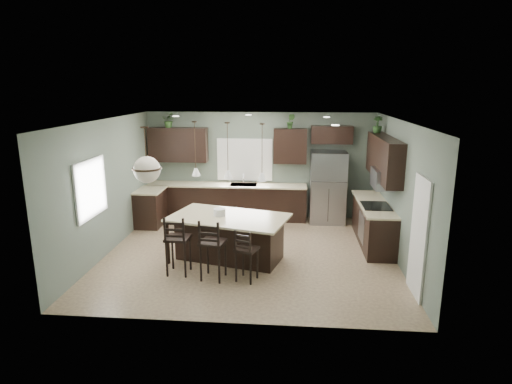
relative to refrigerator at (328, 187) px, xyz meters
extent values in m
plane|color=#9E8466|center=(-1.79, -2.36, -0.93)|extent=(6.00, 6.00, 0.00)
cube|color=white|center=(1.19, -3.91, 0.09)|extent=(0.04, 0.82, 2.04)
cube|color=white|center=(-2.19, 0.37, 0.62)|extent=(1.35, 0.02, 1.00)
cube|color=white|center=(-4.77, -3.16, 0.62)|extent=(0.02, 1.10, 1.00)
cube|color=black|center=(-4.49, -0.66, -0.48)|extent=(0.60, 0.90, 0.90)
cube|color=beige|center=(-4.47, -0.66, -0.01)|extent=(0.66, 0.96, 0.04)
cube|color=black|center=(-2.64, 0.09, -0.48)|extent=(4.20, 0.60, 0.90)
cube|color=beige|center=(-2.64, 0.07, -0.01)|extent=(4.20, 0.66, 0.04)
cube|color=gray|center=(-2.19, 0.07, 0.01)|extent=(0.70, 0.45, 0.01)
cylinder|color=silver|center=(-2.19, 0.04, 0.16)|extent=(0.02, 0.02, 0.28)
cube|color=black|center=(-3.94, 0.22, 1.02)|extent=(1.55, 0.34, 0.90)
cube|color=black|center=(-0.99, 0.22, 1.02)|extent=(0.85, 0.34, 0.90)
cube|color=black|center=(0.06, 0.22, 1.32)|extent=(1.05, 0.34, 0.45)
cube|color=black|center=(0.91, -1.49, -0.48)|extent=(0.60, 2.35, 0.90)
cube|color=beige|center=(0.89, -1.49, -0.01)|extent=(0.66, 2.35, 0.04)
cube|color=black|center=(0.89, -1.76, 0.02)|extent=(0.58, 0.75, 0.02)
cube|color=gray|center=(0.61, -1.76, -0.48)|extent=(0.01, 0.72, 0.60)
cube|color=black|center=(1.04, -1.49, 1.02)|extent=(0.34, 2.35, 0.90)
cube|color=gray|center=(0.99, -1.76, 0.62)|extent=(0.40, 0.75, 0.40)
cube|color=gray|center=(0.00, 0.00, 0.00)|extent=(0.90, 0.74, 1.85)
cube|color=black|center=(-2.17, -2.72, -0.46)|extent=(2.56, 1.86, 0.92)
cylinder|color=silver|center=(-2.36, -2.67, 0.07)|extent=(0.24, 0.24, 0.14)
cube|color=black|center=(-3.02, -3.45, -0.35)|extent=(0.44, 0.44, 1.16)
cube|color=black|center=(-2.33, -3.62, -0.34)|extent=(0.50, 0.50, 1.16)
cube|color=black|center=(-1.71, -3.64, -0.43)|extent=(0.47, 0.47, 1.00)
imported|color=#335826|center=(-4.14, 0.19, 1.67)|extent=(0.35, 0.31, 0.38)
imported|color=#2D5424|center=(-0.98, 0.19, 1.66)|extent=(0.25, 0.22, 0.38)
imported|color=#274B21|center=(1.01, -0.69, 1.67)|extent=(0.26, 0.26, 0.38)
plane|color=slate|center=(-1.79, 0.39, 0.48)|extent=(6.00, 0.00, 6.00)
plane|color=slate|center=(-1.79, -5.11, 0.48)|extent=(6.00, 0.00, 6.00)
plane|color=slate|center=(-4.79, -2.36, 0.48)|extent=(0.00, 5.50, 5.50)
plane|color=slate|center=(1.21, -2.36, 0.48)|extent=(0.00, 5.50, 5.50)
plane|color=white|center=(-1.79, -2.36, 1.87)|extent=(6.00, 6.00, 0.00)
camera|label=1|loc=(-0.93, -10.81, 2.53)|focal=30.00mm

